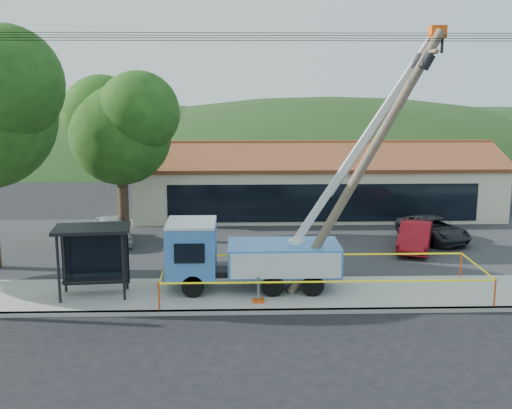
{
  "coord_description": "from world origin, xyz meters",
  "views": [
    {
      "loc": [
        -1.07,
        -20.32,
        8.57
      ],
      "look_at": [
        -0.26,
        5.0,
        3.54
      ],
      "focal_mm": 45.0,
      "sensor_mm": 36.0,
      "label": 1
    }
  ],
  "objects_px": {
    "car_silver": "(112,245)",
    "car_red": "(415,252)",
    "utility_truck": "(249,251)",
    "bus_shelter": "(93,244)",
    "car_dark": "(432,242)",
    "leaning_pole": "(371,153)"
  },
  "relations": [
    {
      "from": "utility_truck",
      "to": "car_red",
      "type": "xyz_separation_m",
      "value": [
        8.41,
        5.76,
        -1.72
      ]
    },
    {
      "from": "utility_truck",
      "to": "leaning_pole",
      "type": "bearing_deg",
      "value": -7.82
    },
    {
      "from": "leaning_pole",
      "to": "car_silver",
      "type": "relative_size",
      "value": 2.49
    },
    {
      "from": "bus_shelter",
      "to": "car_dark",
      "type": "relative_size",
      "value": 0.66
    },
    {
      "from": "car_dark",
      "to": "bus_shelter",
      "type": "bearing_deg",
      "value": -172.19
    },
    {
      "from": "bus_shelter",
      "to": "car_silver",
      "type": "bearing_deg",
      "value": 90.99
    },
    {
      "from": "bus_shelter",
      "to": "car_dark",
      "type": "distance_m",
      "value": 18.07
    },
    {
      "from": "car_silver",
      "to": "car_dark",
      "type": "xyz_separation_m",
      "value": [
        16.84,
        0.01,
        0.0
      ]
    },
    {
      "from": "bus_shelter",
      "to": "car_red",
      "type": "height_order",
      "value": "bus_shelter"
    },
    {
      "from": "car_silver",
      "to": "car_red",
      "type": "relative_size",
      "value": 0.97
    },
    {
      "from": "utility_truck",
      "to": "car_silver",
      "type": "height_order",
      "value": "utility_truck"
    },
    {
      "from": "car_dark",
      "to": "car_silver",
      "type": "bearing_deg",
      "value": 160.71
    },
    {
      "from": "bus_shelter",
      "to": "car_silver",
      "type": "distance_m",
      "value": 8.5
    },
    {
      "from": "bus_shelter",
      "to": "car_dark",
      "type": "xyz_separation_m",
      "value": [
        15.96,
        8.18,
        -2.18
      ]
    },
    {
      "from": "car_silver",
      "to": "car_red",
      "type": "xyz_separation_m",
      "value": [
        15.38,
        -1.83,
        0.0
      ]
    },
    {
      "from": "car_dark",
      "to": "leaning_pole",
      "type": "bearing_deg",
      "value": -141.6
    },
    {
      "from": "utility_truck",
      "to": "bus_shelter",
      "type": "distance_m",
      "value": 6.15
    },
    {
      "from": "utility_truck",
      "to": "car_red",
      "type": "distance_m",
      "value": 10.33
    },
    {
      "from": "car_red",
      "to": "leaning_pole",
      "type": "bearing_deg",
      "value": -100.4
    },
    {
      "from": "bus_shelter",
      "to": "car_red",
      "type": "relative_size",
      "value": 0.71
    },
    {
      "from": "utility_truck",
      "to": "car_red",
      "type": "bearing_deg",
      "value": 34.41
    },
    {
      "from": "car_silver",
      "to": "car_red",
      "type": "bearing_deg",
      "value": -24.9
    }
  ]
}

